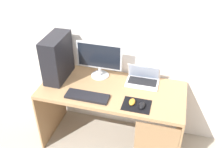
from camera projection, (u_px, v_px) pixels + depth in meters
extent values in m
plane|color=#9E9384|center=(112.00, 140.00, 2.97)|extent=(8.00, 8.00, 0.00)
cube|color=silver|center=(122.00, 24.00, 2.54)|extent=(4.00, 0.04, 2.60)
cube|color=#A37A51|center=(112.00, 90.00, 2.56)|extent=(1.45, 0.64, 0.03)
cube|color=#A37A51|center=(52.00, 106.00, 2.93)|extent=(0.02, 0.64, 0.72)
cube|color=#A37A51|center=(179.00, 131.00, 2.62)|extent=(0.02, 0.64, 0.72)
cube|color=#96704B|center=(155.00, 148.00, 2.39)|extent=(0.40, 0.01, 0.57)
cube|color=black|center=(57.00, 58.00, 2.60)|extent=(0.18, 0.40, 0.47)
cylinder|color=#B7BCC6|center=(100.00, 75.00, 2.74)|extent=(0.19, 0.19, 0.01)
cylinder|color=#B7BCC6|center=(100.00, 71.00, 2.71)|extent=(0.04, 0.04, 0.10)
cube|color=#B7BCC6|center=(99.00, 56.00, 2.60)|extent=(0.47, 0.02, 0.29)
cube|color=black|center=(99.00, 56.00, 2.59)|extent=(0.44, 0.00, 0.26)
cube|color=silver|center=(142.00, 83.00, 2.63)|extent=(0.33, 0.21, 0.01)
cube|color=black|center=(142.00, 81.00, 2.64)|extent=(0.29, 0.13, 0.00)
cube|color=silver|center=(144.00, 72.00, 2.62)|extent=(0.33, 0.09, 0.19)
cube|color=#ADC1E5|center=(144.00, 72.00, 2.62)|extent=(0.31, 0.08, 0.17)
cube|color=black|center=(87.00, 96.00, 2.44)|extent=(0.42, 0.14, 0.02)
cube|color=black|center=(137.00, 105.00, 2.35)|extent=(0.26, 0.20, 0.00)
ellipsoid|color=orange|center=(132.00, 102.00, 2.35)|extent=(0.06, 0.10, 0.03)
ellipsoid|color=black|center=(142.00, 105.00, 2.31)|extent=(0.06, 0.10, 0.03)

